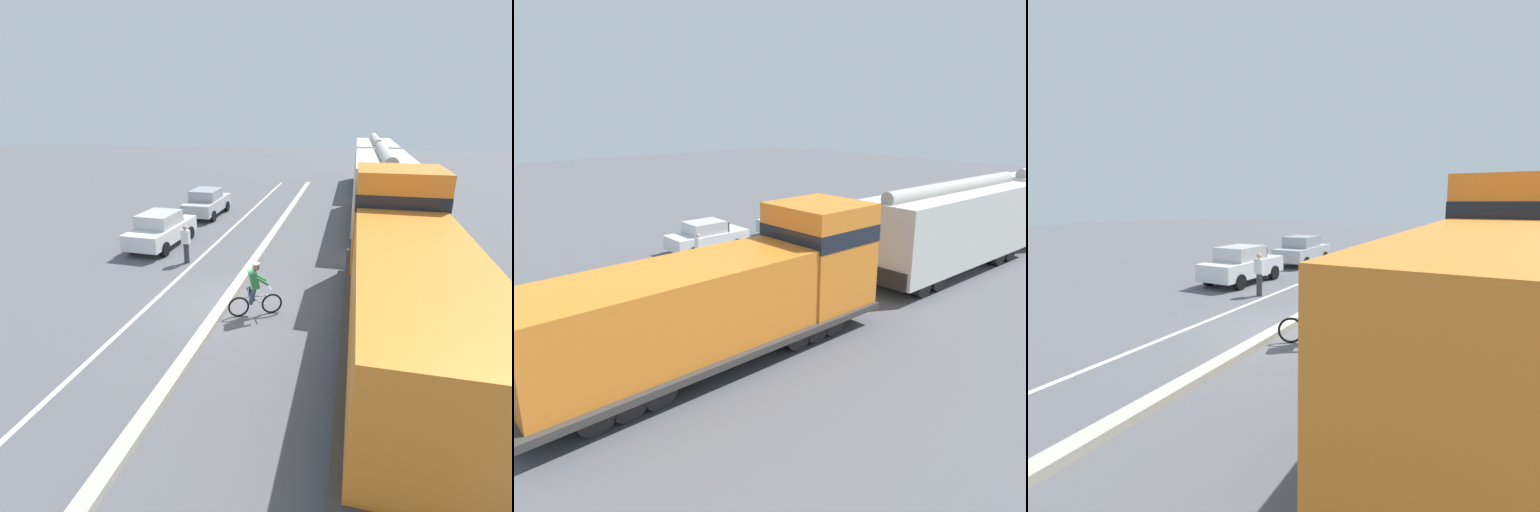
{
  "view_description": "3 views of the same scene",
  "coord_description": "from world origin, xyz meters",
  "views": [
    {
      "loc": [
        3.73,
        -11.25,
        5.94
      ],
      "look_at": [
        0.82,
        0.87,
        1.44
      ],
      "focal_mm": 28.0,
      "sensor_mm": 36.0,
      "label": 1
    },
    {
      "loc": [
        16.37,
        -8.98,
        7.11
      ],
      "look_at": [
        3.41,
        2.34,
        2.07
      ],
      "focal_mm": 35.0,
      "sensor_mm": 36.0,
      "label": 2
    },
    {
      "loc": [
        5.04,
        -9.3,
        3.47
      ],
      "look_at": [
        -3.63,
        6.92,
        1.04
      ],
      "focal_mm": 28.0,
      "sensor_mm": 36.0,
      "label": 3
    }
  ],
  "objects": [
    {
      "name": "median_curb",
      "position": [
        0.0,
        6.0,
        0.08
      ],
      "size": [
        0.36,
        36.0,
        0.16
      ],
      "primitive_type": "cube",
      "color": "#B2AD9E",
      "rests_on": "ground"
    },
    {
      "name": "lane_stripe",
      "position": [
        -2.4,
        6.0,
        0.0
      ],
      "size": [
        0.14,
        36.0,
        0.01
      ],
      "primitive_type": "cube",
      "color": "silver",
      "rests_on": "ground"
    },
    {
      "name": "locomotive",
      "position": [
        5.29,
        -0.68,
        1.8
      ],
      "size": [
        3.1,
        11.61,
        4.2
      ],
      "color": "orange",
      "rests_on": "ground"
    },
    {
      "name": "hopper_car_lead",
      "position": [
        5.29,
        11.48,
        2.08
      ],
      "size": [
        2.9,
        10.6,
        4.18
      ],
      "color": "beige",
      "rests_on": "ground"
    },
    {
      "name": "hopper_car_middle",
      "position": [
        5.29,
        23.08,
        2.08
      ],
      "size": [
        2.9,
        10.6,
        4.18
      ],
      "color": "beige",
      "rests_on": "ground"
    },
    {
      "name": "parked_car_white",
      "position": [
        -4.74,
        5.1,
        0.82
      ],
      "size": [
        1.95,
        4.26,
        1.62
      ],
      "color": "silver",
      "rests_on": "ground"
    },
    {
      "name": "pedestrian_by_cars",
      "position": [
        -2.73,
        3.26,
        0.85
      ],
      "size": [
        0.34,
        0.22,
        1.62
      ],
      "color": "#33333D",
      "rests_on": "ground"
    },
    {
      "name": "cyclist",
      "position": [
        1.11,
        -0.52,
        0.82
      ],
      "size": [
        1.56,
        0.82,
        1.71
      ],
      "color": "black",
      "rests_on": "ground"
    },
    {
      "name": "ground_plane",
      "position": [
        0.0,
        0.0,
        0.0
      ],
      "size": [
        120.0,
        120.0,
        0.0
      ],
      "primitive_type": "plane",
      "color": "#56565B"
    },
    {
      "name": "parked_car_silver",
      "position": [
        -4.69,
        11.14,
        0.82
      ],
      "size": [
        1.84,
        4.2,
        1.62
      ],
      "color": "#B7BABF",
      "rests_on": "ground"
    }
  ]
}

